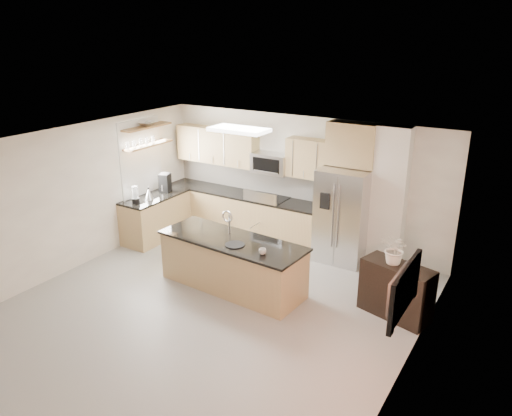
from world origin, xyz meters
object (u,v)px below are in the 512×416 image
Objects in this scene: range at (267,219)px; credenza at (396,290)px; island at (232,263)px; blender at (135,196)px; flower_vase at (397,242)px; coffee_maker at (165,183)px; television at (395,288)px; refrigerator at (343,216)px; bowl at (146,123)px; kettle at (149,194)px; microwave at (271,163)px; cup at (262,251)px; platter at (235,245)px.

range is 1.07× the size of credenza.
island is 7.48× the size of blender.
island is 2.72m from flower_vase.
television is (5.61, -2.42, 0.25)m from coffee_maker.
bowl is (-3.91, -0.92, 1.50)m from refrigerator.
refrigerator reaches higher than credenza.
refrigerator is at bearing 18.44° from kettle.
bowl is at bearing 174.48° from flower_vase.
kettle is 0.35× the size of flower_vase.
range is at bearing -90.00° from microwave.
microwave reaches higher than coffee_maker.
range is 4.78m from television.
bowl is (-0.23, 0.31, 1.36)m from kettle.
microwave is 2.31m from coffee_maker.
credenza is at bearing -25.49° from range.
television reaches higher than range.
range is at bearing 169.99° from credenza.
television is (5.58, -1.53, 0.28)m from blender.
bowl reaches higher than credenza.
blender is at bearing -88.71° from coffee_maker.
island is at bearing -21.20° from bowl.
cup is 3.40m from kettle.
island is 10.38× the size of kettle.
bowl reaches higher than cup.
flower_vase is 0.66× the size of television.
credenza is at bearing 13.34° from television.
kettle is at bearing -82.99° from coffee_maker.
refrigerator is 1.65× the size of television.
island is at bearing -152.78° from credenza.
island is at bearing -9.65° from blender.
island reaches higher than kettle.
platter is (0.68, -2.21, 0.42)m from range.
platter is at bearing 72.12° from television.
island is at bearing -16.69° from kettle.
television is (0.39, -1.63, 0.92)m from credenza.
bowl is (-2.75, 1.07, 1.94)m from island.
blender is 0.33m from kettle.
bowl is (-0.18, 0.63, 1.32)m from blender.
range reaches higher than cup.
refrigerator reaches higher than island.
flower_vase is (2.55, 0.56, 0.77)m from island.
coffee_maker reaches higher than blender.
island is at bearing -120.18° from refrigerator.
bowl reaches higher than blender.
platter is 2.51m from flower_vase.
range is 1.06× the size of television.
range is 2.68m from blender.
kettle is 5.84m from television.
television is (5.76, -2.16, -1.04)m from bowl.
kettle is 0.23× the size of television.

